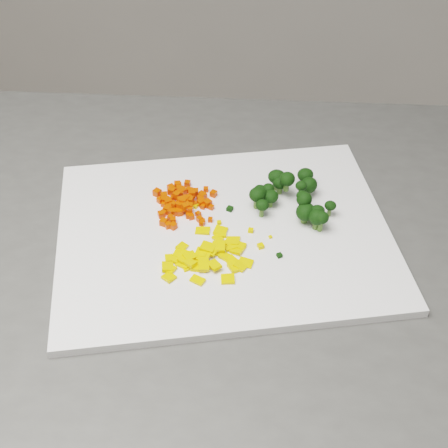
% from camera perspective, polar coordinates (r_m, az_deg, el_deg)
% --- Properties ---
extents(counter_block, '(1.09, 0.86, 0.90)m').
position_cam_1_polar(counter_block, '(1.14, 2.08, -18.11)').
color(counter_block, '#4C4C49').
rests_on(counter_block, ground).
extents(cutting_board, '(0.50, 0.46, 0.01)m').
position_cam_1_polar(cutting_board, '(0.79, 0.00, -0.84)').
color(cutting_board, white).
rests_on(cutting_board, counter_block).
extents(carrot_pile, '(0.09, 0.09, 0.03)m').
position_cam_1_polar(carrot_pile, '(0.81, -3.71, 2.23)').
color(carrot_pile, '#EC2E02').
rests_on(carrot_pile, cutting_board).
extents(pepper_pile, '(0.11, 0.11, 0.01)m').
position_cam_1_polar(pepper_pile, '(0.74, -1.99, -2.73)').
color(pepper_pile, yellow).
rests_on(pepper_pile, cutting_board).
extents(broccoli_pile, '(0.11, 0.11, 0.05)m').
position_cam_1_polar(broccoli_pile, '(0.80, 6.52, 2.97)').
color(broccoli_pile, black).
rests_on(broccoli_pile, cutting_board).
extents(carrot_cube_0, '(0.01, 0.01, 0.01)m').
position_cam_1_polar(carrot_cube_0, '(0.80, -3.23, 0.82)').
color(carrot_cube_0, '#EC2E02').
rests_on(carrot_cube_0, carrot_pile).
extents(carrot_cube_1, '(0.01, 0.01, 0.01)m').
position_cam_1_polar(carrot_cube_1, '(0.82, -2.74, 1.81)').
color(carrot_cube_1, '#EC2E02').
rests_on(carrot_cube_1, carrot_pile).
extents(carrot_cube_2, '(0.01, 0.01, 0.01)m').
position_cam_1_polar(carrot_cube_2, '(0.81, -3.56, 2.25)').
color(carrot_cube_2, '#EC2E02').
rests_on(carrot_cube_2, carrot_pile).
extents(carrot_cube_3, '(0.01, 0.01, 0.01)m').
position_cam_1_polar(carrot_cube_3, '(0.80, -5.77, 0.88)').
color(carrot_cube_3, '#EC2E02').
rests_on(carrot_cube_3, carrot_pile).
extents(carrot_cube_4, '(0.01, 0.01, 0.01)m').
position_cam_1_polar(carrot_cube_4, '(0.82, -3.27, 2.08)').
color(carrot_cube_4, '#EC2E02').
rests_on(carrot_cube_4, carrot_pile).
extents(carrot_cube_5, '(0.01, 0.01, 0.01)m').
position_cam_1_polar(carrot_cube_5, '(0.84, -4.78, 3.02)').
color(carrot_cube_5, '#EC2E02').
rests_on(carrot_cube_5, carrot_pile).
extents(carrot_cube_6, '(0.01, 0.01, 0.01)m').
position_cam_1_polar(carrot_cube_6, '(0.84, -3.21, 3.15)').
color(carrot_cube_6, '#EC2E02').
rests_on(carrot_cube_6, carrot_pile).
extents(carrot_cube_7, '(0.01, 0.01, 0.01)m').
position_cam_1_polar(carrot_cube_7, '(0.81, -4.59, 1.79)').
color(carrot_cube_7, '#EC2E02').
rests_on(carrot_cube_7, carrot_pile).
extents(carrot_cube_8, '(0.01, 0.01, 0.01)m').
position_cam_1_polar(carrot_cube_8, '(0.82, -2.95, 2.78)').
color(carrot_cube_8, '#EC2E02').
rests_on(carrot_cube_8, carrot_pile).
extents(carrot_cube_9, '(0.01, 0.01, 0.01)m').
position_cam_1_polar(carrot_cube_9, '(0.82, -1.58, 1.92)').
color(carrot_cube_9, '#EC2E02').
rests_on(carrot_cube_9, carrot_pile).
extents(carrot_cube_10, '(0.01, 0.01, 0.01)m').
position_cam_1_polar(carrot_cube_10, '(0.82, -5.45, 2.22)').
color(carrot_cube_10, '#EC2E02').
rests_on(carrot_cube_10, carrot_pile).
extents(carrot_cube_11, '(0.01, 0.01, 0.01)m').
position_cam_1_polar(carrot_cube_11, '(0.79, -5.15, -0.12)').
color(carrot_cube_11, '#EC2E02').
rests_on(carrot_cube_11, carrot_pile).
extents(carrot_cube_12, '(0.01, 0.01, 0.01)m').
position_cam_1_polar(carrot_cube_12, '(0.80, -3.52, 1.58)').
color(carrot_cube_12, '#EC2E02').
rests_on(carrot_cube_12, carrot_pile).
extents(carrot_cube_13, '(0.01, 0.01, 0.01)m').
position_cam_1_polar(carrot_cube_13, '(0.82, -5.13, 2.01)').
color(carrot_cube_13, '#EC2E02').
rests_on(carrot_cube_13, carrot_pile).
extents(carrot_cube_14, '(0.01, 0.01, 0.01)m').
position_cam_1_polar(carrot_cube_14, '(0.80, -4.07, 1.10)').
color(carrot_cube_14, '#EC2E02').
rests_on(carrot_cube_14, carrot_pile).
extents(carrot_cube_15, '(0.01, 0.01, 0.01)m').
position_cam_1_polar(carrot_cube_15, '(0.82, -5.37, 2.05)').
color(carrot_cube_15, '#EC2E02').
rests_on(carrot_cube_15, carrot_pile).
extents(carrot_cube_16, '(0.01, 0.01, 0.01)m').
position_cam_1_polar(carrot_cube_16, '(0.79, -2.03, 0.06)').
color(carrot_cube_16, '#EC2E02').
rests_on(carrot_cube_16, carrot_pile).
extents(carrot_cube_17, '(0.01, 0.01, 0.01)m').
position_cam_1_polar(carrot_cube_17, '(0.81, -3.75, 2.08)').
color(carrot_cube_17, '#EC2E02').
rests_on(carrot_cube_17, carrot_pile).
extents(carrot_cube_18, '(0.01, 0.01, 0.01)m').
position_cam_1_polar(carrot_cube_18, '(0.81, -5.22, 1.34)').
color(carrot_cube_18, '#EC2E02').
rests_on(carrot_cube_18, carrot_pile).
extents(carrot_cube_19, '(0.01, 0.01, 0.01)m').
position_cam_1_polar(carrot_cube_19, '(0.83, -2.06, 2.83)').
color(carrot_cube_19, '#EC2E02').
rests_on(carrot_cube_19, carrot_pile).
extents(carrot_cube_20, '(0.01, 0.01, 0.01)m').
position_cam_1_polar(carrot_cube_20, '(0.84, -3.80, 3.00)').
color(carrot_cube_20, '#EC2E02').
rests_on(carrot_cube_20, carrot_pile).
extents(carrot_cube_21, '(0.01, 0.01, 0.01)m').
position_cam_1_polar(carrot_cube_21, '(0.81, -1.16, 1.54)').
color(carrot_cube_21, '#EC2E02').
rests_on(carrot_cube_21, carrot_pile).
extents(carrot_cube_22, '(0.01, 0.01, 0.01)m').
position_cam_1_polar(carrot_cube_22, '(0.83, -1.96, 2.58)').
color(carrot_cube_22, '#EC2E02').
rests_on(carrot_cube_22, carrot_pile).
extents(carrot_cube_23, '(0.01, 0.01, 0.01)m').
position_cam_1_polar(carrot_cube_23, '(0.83, -0.97, 2.80)').
color(carrot_cube_23, '#EC2E02').
rests_on(carrot_cube_23, carrot_pile).
extents(carrot_cube_24, '(0.01, 0.01, 0.01)m').
position_cam_1_polar(carrot_cube_24, '(0.84, -3.19, 3.11)').
color(carrot_cube_24, '#EC2E02').
rests_on(carrot_cube_24, carrot_pile).
extents(carrot_cube_25, '(0.01, 0.01, 0.01)m').
position_cam_1_polar(carrot_cube_25, '(0.83, -2.67, 2.87)').
color(carrot_cube_25, '#EC2E02').
rests_on(carrot_cube_25, carrot_pile).
extents(carrot_cube_26, '(0.01, 0.01, 0.01)m').
position_cam_1_polar(carrot_cube_26, '(0.84, -4.10, 3.19)').
color(carrot_cube_26, '#EC2E02').
rests_on(carrot_cube_26, carrot_pile).
extents(carrot_cube_27, '(0.01, 0.01, 0.01)m').
position_cam_1_polar(carrot_cube_27, '(0.79, -4.68, 0.33)').
color(carrot_cube_27, '#EC2E02').
rests_on(carrot_cube_27, carrot_pile).
extents(carrot_cube_28, '(0.01, 0.01, 0.01)m').
position_cam_1_polar(carrot_cube_28, '(0.80, -3.03, 0.70)').
color(carrot_cube_28, '#EC2E02').
rests_on(carrot_cube_28, carrot_pile).
extents(carrot_cube_29, '(0.01, 0.01, 0.01)m').
position_cam_1_polar(carrot_cube_29, '(0.84, -2.91, 2.95)').
color(carrot_cube_29, '#EC2E02').
rests_on(carrot_cube_29, carrot_pile).
extents(carrot_cube_30, '(0.01, 0.01, 0.01)m').
position_cam_1_polar(carrot_cube_30, '(0.81, -4.10, 1.81)').
color(carrot_cube_30, '#EC2E02').
rests_on(carrot_cube_30, carrot_pile).
extents(carrot_cube_31, '(0.01, 0.01, 0.01)m').
position_cam_1_polar(carrot_cube_31, '(0.82, -3.23, 2.44)').
color(carrot_cube_31, '#EC2E02').
rests_on(carrot_cube_31, carrot_pile).
extents(carrot_cube_32, '(0.01, 0.01, 0.01)m').
position_cam_1_polar(carrot_cube_32, '(0.82, -5.18, 2.13)').
color(carrot_cube_32, '#EC2E02').
rests_on(carrot_cube_32, carrot_pile).
extents(carrot_cube_33, '(0.01, 0.01, 0.01)m').
position_cam_1_polar(carrot_cube_33, '(0.81, -5.03, 1.51)').
color(carrot_cube_33, '#EC2E02').
rests_on(carrot_cube_33, carrot_pile).
extents(carrot_cube_34, '(0.01, 0.01, 0.01)m').
position_cam_1_polar(carrot_cube_34, '(0.82, -2.74, 1.83)').
color(carrot_cube_34, '#EC2E02').
rests_on(carrot_cube_34, carrot_pile).
extents(carrot_cube_35, '(0.01, 0.01, 0.01)m').
position_cam_1_polar(carrot_cube_35, '(0.79, -5.53, 0.16)').
color(carrot_cube_35, '#EC2E02').
rests_on(carrot_cube_35, carrot_pile).
extents(carrot_cube_36, '(0.01, 0.01, 0.01)m').
position_cam_1_polar(carrot_cube_36, '(0.82, -1.35, 1.95)').
color(carrot_cube_36, '#EC2E02').
rests_on(carrot_cube_36, carrot_pile).
extents(carrot_cube_37, '(0.01, 0.01, 0.01)m').
position_cam_1_polar(carrot_cube_37, '(0.83, -4.01, 2.80)').
color(carrot_cube_37, '#EC2E02').
rests_on(carrot_cube_37, carrot_pile).
extents(carrot_cube_38, '(0.01, 0.01, 0.01)m').
position_cam_1_polar(carrot_cube_38, '(0.81, -4.04, 1.74)').
color(carrot_cube_38, '#EC2E02').
rests_on(carrot_cube_38, carrot_pile).
extents(carrot_cube_39, '(0.01, 0.01, 0.01)m').
position_cam_1_polar(carrot_cube_39, '(0.82, -4.81, 1.87)').
color(carrot_cube_39, '#EC2E02').
rests_on(carrot_cube_39, carrot_pile).
extents(carrot_cube_40, '(0.01, 0.01, 0.01)m').
position_cam_1_polar(carrot_cube_40, '(0.80, -4.90, 0.59)').
color(carrot_cube_40, '#EC2E02').
rests_on(carrot_cube_40, carrot_pile).
extents(carrot_cube_41, '(0.01, 0.01, 0.01)m').
position_cam_1_polar(carrot_cube_41, '(0.82, -5.54, 1.78)').
color(carrot_cube_41, '#EC2E02').
rests_on(carrot_cube_41, carrot_pile).
extents(carrot_cube_42, '(0.01, 0.01, 0.01)m').
position_cam_1_polar(carrot_cube_42, '(0.78, -4.66, -0.18)').
color(carrot_cube_42, '#EC2E02').
rests_on(carrot_cube_42, carrot_pile).
extents(carrot_cube_43, '(0.01, 0.01, 0.01)m').
position_cam_1_polar(carrot_cube_43, '(0.82, -2.11, 2.23)').
color(carrot_cube_43, '#EC2E02').
rests_on(carrot_cube_43, carrot_pile).
extents(carrot_cube_44, '(0.01, 0.01, 0.01)m').
position_cam_1_polar(carrot_cube_44, '(0.84, -6.13, 2.87)').
color(carrot_cube_44, '#EC2E02').
rests_on(carrot_cube_44, carrot_pile).
extents(carrot_cube_45, '(0.01, 0.01, 0.01)m').
position_cam_1_polar(carrot_cube_45, '(0.80, -4.39, 1.11)').
color(carrot_cube_45, '#EC2E02').
rests_on(carrot_cube_45, carrot_pile).
extents(carrot_cube_46, '(0.01, 0.01, 0.01)m').
position_cam_1_polar(carrot_cube_46, '(0.85, -4.16, 3.49)').
color(carrot_cube_46, '#EC2E02').
rests_on(carrot_cube_46, carrot_pile).
extents(carrot_cube_47, '(0.01, 0.01, 0.01)m').
position_cam_1_polar(carrot_cube_47, '(0.82, -2.20, 2.33)').
color(carrot_cube_47, '#EC2E02').
rests_on(carrot_cube_47, carrot_pile).
extents(carrot_cube_48, '(0.01, 0.01, 0.01)m').
position_cam_1_polar(carrot_cube_48, '(0.80, -3.13, 1.36)').
color(carrot_cube_48, '#EC2E02').
rests_on(carrot_cube_48, carrot_pile).
extents(carrot_cube_49, '(0.01, 0.01, 0.01)m').
position_cam_1_polar(carrot_cube_49, '(0.81, -3.57, 1.84)').
color(carrot_cube_49, '#EC2E02').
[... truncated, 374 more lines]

